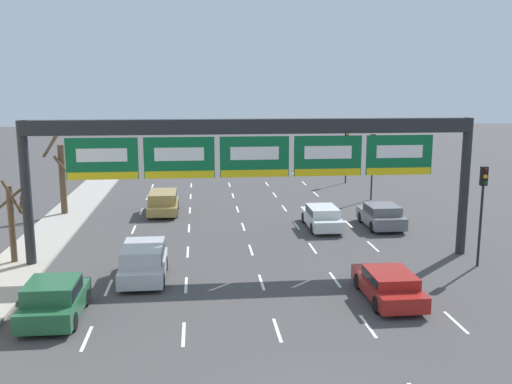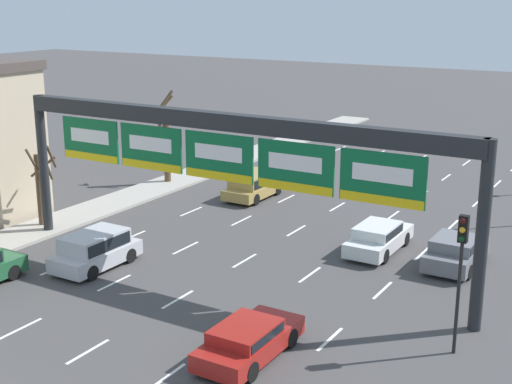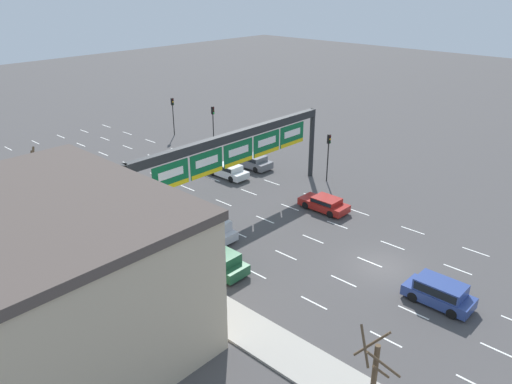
{
  "view_description": "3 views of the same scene",
  "coord_description": "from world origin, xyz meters",
  "views": [
    {
      "loc": [
        -2.69,
        -12.74,
        8.56
      ],
      "look_at": [
        0.18,
        15.12,
        3.27
      ],
      "focal_mm": 40.0,
      "sensor_mm": 36.0,
      "label": 1
    },
    {
      "loc": [
        15.99,
        -9.68,
        11.49
      ],
      "look_at": [
        2.54,
        12.76,
        4.34
      ],
      "focal_mm": 50.0,
      "sensor_mm": 36.0,
      "label": 2
    },
    {
      "loc": [
        -27.96,
        -13.86,
        18.6
      ],
      "look_at": [
        -2.69,
        9.53,
        3.79
      ],
      "focal_mm": 35.0,
      "sensor_mm": 36.0,
      "label": 3
    }
  ],
  "objects": [
    {
      "name": "suv_silver",
      "position": [
        -5.18,
        11.94,
        0.89
      ],
      "size": [
        1.95,
        4.07,
        1.6
      ],
      "color": "#B7B7BC",
      "rests_on": "ground_plane"
    },
    {
      "name": "car_white",
      "position": [
        4.72,
        20.24,
        0.73
      ],
      "size": [
        1.84,
        4.57,
        1.36
      ],
      "color": "silver",
      "rests_on": "ground_plane"
    },
    {
      "name": "suv_gold",
      "position": [
        -5.07,
        25.19,
        0.85
      ],
      "size": [
        1.97,
        4.29,
        1.51
      ],
      "color": "#A88947",
      "rests_on": "ground_plane"
    },
    {
      "name": "sign_gantry",
      "position": [
        0.0,
        14.3,
        5.69
      ],
      "size": [
        21.87,
        0.7,
        6.96
      ],
      "color": "#232628",
      "rests_on": "ground_plane"
    },
    {
      "name": "building_near",
      "position": [
        -19.84,
        9.5,
        4.18
      ],
      "size": [
        13.75,
        15.36,
        8.34
      ],
      "color": "#C6B293",
      "rests_on": "ground_plane"
    },
    {
      "name": "car_green",
      "position": [
        -8.07,
        7.82,
        0.8
      ],
      "size": [
        1.99,
        3.92,
        1.52
      ],
      "color": "#235B38",
      "rests_on": "ground_plane"
    },
    {
      "name": "traffic_light_mid_block",
      "position": [
        10.57,
        12.22,
        3.43
      ],
      "size": [
        0.3,
        0.35,
        4.82
      ],
      "color": "black",
      "rests_on": "ground_plane"
    },
    {
      "name": "tree_bare_second",
      "position": [
        -11.57,
        5.14,
        2.42
      ],
      "size": [
        1.43,
        1.34,
        4.58
      ],
      "color": "brown",
      "rests_on": "sidewalk_left"
    },
    {
      "name": "ground_plane",
      "position": [
        0.0,
        0.0,
        0.0
      ],
      "size": [
        220.0,
        220.0,
        0.0
      ],
      "primitive_type": "plane",
      "color": "#474444"
    },
    {
      "name": "lane_dashes",
      "position": [
        0.0,
        13.5,
        0.0
      ],
      "size": [
        13.32,
        67.0,
        0.01
      ],
      "color": "white",
      "rests_on": "ground_plane"
    },
    {
      "name": "traffic_light_far_end",
      "position": [
        10.3,
        28.38,
        3.51
      ],
      "size": [
        0.3,
        0.35,
        4.94
      ],
      "color": "black",
      "rests_on": "ground_plane"
    },
    {
      "name": "car_grey",
      "position": [
        8.37,
        20.11,
        0.76
      ],
      "size": [
        1.99,
        4.07,
        1.41
      ],
      "color": "slate",
      "rests_on": "ground_plane"
    },
    {
      "name": "sidewalk_left",
      "position": [
        -11.3,
        0.0,
        0.07
      ],
      "size": [
        2.8,
        110.0,
        0.15
      ],
      "color": "#A8A399",
      "rests_on": "ground_plane"
    },
    {
      "name": "tree_bare_furthest",
      "position": [
        -11.52,
        14.84,
        2.39
      ],
      "size": [
        2.08,
        1.74,
        4.29
      ],
      "color": "brown",
      "rests_on": "sidewalk_left"
    },
    {
      "name": "tree_bare_closest",
      "position": [
        -11.65,
        25.35,
        2.84
      ],
      "size": [
        1.56,
        1.63,
        5.72
      ],
      "color": "brown",
      "rests_on": "sidewalk_left"
    },
    {
      "name": "tree_bare_third",
      "position": [
        -11.52,
        -5.93,
        2.41
      ],
      "size": [
        2.4,
        2.41,
        4.37
      ],
      "color": "brown",
      "rests_on": "sidewalk_left"
    },
    {
      "name": "suv_blue",
      "position": [
        -1.43,
        -4.68,
        0.89
      ],
      "size": [
        1.91,
        4.15,
        1.58
      ],
      "color": "navy",
      "rests_on": "ground_plane"
    },
    {
      "name": "traffic_light_near_gantry",
      "position": [
        10.27,
        35.82,
        3.42
      ],
      "size": [
        0.3,
        0.35,
        4.8
      ],
      "color": "black",
      "rests_on": "ground_plane"
    },
    {
      "name": "car_red",
      "position": [
        4.85,
        8.41,
        0.68
      ],
      "size": [
        1.89,
        4.36,
        1.24
      ],
      "color": "maroon",
      "rests_on": "ground_plane"
    }
  ]
}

